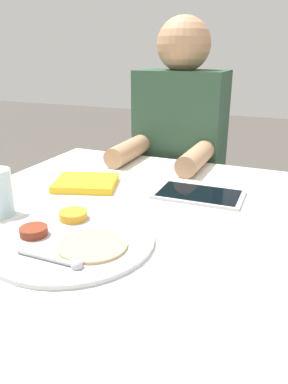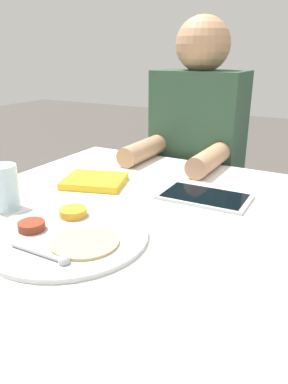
{
  "view_description": "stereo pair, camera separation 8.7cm",
  "coord_description": "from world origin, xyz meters",
  "px_view_note": "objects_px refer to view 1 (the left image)",
  "views": [
    {
      "loc": [
        0.37,
        -0.72,
        1.08
      ],
      "look_at": [
        0.05,
        0.02,
        0.77
      ],
      "focal_mm": 35.0,
      "sensor_mm": 36.0,
      "label": 1
    },
    {
      "loc": [
        0.45,
        -0.69,
        1.08
      ],
      "look_at": [
        0.05,
        0.02,
        0.77
      ],
      "focal_mm": 35.0,
      "sensor_mm": 36.0,
      "label": 2
    }
  ],
  "objects_px": {
    "red_notebook": "(86,183)",
    "tablet_device": "(199,194)",
    "person_diner": "(178,183)",
    "thali_tray": "(72,238)"
  },
  "relations": [
    {
      "from": "tablet_device",
      "to": "person_diner",
      "type": "relative_size",
      "value": 0.2
    },
    {
      "from": "red_notebook",
      "to": "person_diner",
      "type": "bearing_deg",
      "value": 76.76
    },
    {
      "from": "red_notebook",
      "to": "person_diner",
      "type": "height_order",
      "value": "person_diner"
    },
    {
      "from": "thali_tray",
      "to": "red_notebook",
      "type": "relative_size",
      "value": 1.63
    },
    {
      "from": "red_notebook",
      "to": "tablet_device",
      "type": "relative_size",
      "value": 0.88
    },
    {
      "from": "red_notebook",
      "to": "person_diner",
      "type": "distance_m",
      "value": 0.54
    },
    {
      "from": "red_notebook",
      "to": "tablet_device",
      "type": "xyz_separation_m",
      "value": [
        0.32,
        0.05,
        -0.0
      ]
    },
    {
      "from": "thali_tray",
      "to": "tablet_device",
      "type": "distance_m",
      "value": 0.39
    },
    {
      "from": "tablet_device",
      "to": "person_diner",
      "type": "bearing_deg",
      "value": 114.1
    },
    {
      "from": "thali_tray",
      "to": "person_diner",
      "type": "relative_size",
      "value": 0.28
    }
  ]
}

